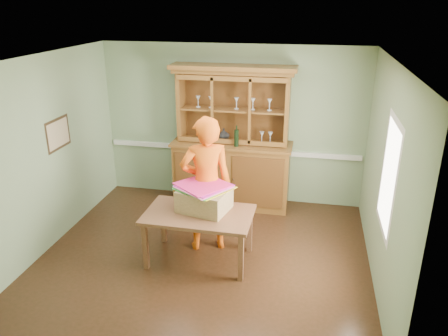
% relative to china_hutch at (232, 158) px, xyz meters
% --- Properties ---
extents(floor, '(4.50, 4.50, 0.00)m').
position_rel_china_hutch_xyz_m(floor, '(-0.06, -1.73, -0.84)').
color(floor, '#3E2214').
rests_on(floor, ground).
extents(ceiling, '(4.50, 4.50, 0.00)m').
position_rel_china_hutch_xyz_m(ceiling, '(-0.06, -1.73, 1.86)').
color(ceiling, white).
rests_on(ceiling, wall_back).
extents(wall_back, '(4.50, 0.00, 4.50)m').
position_rel_china_hutch_xyz_m(wall_back, '(-0.06, 0.27, 0.51)').
color(wall_back, gray).
rests_on(wall_back, floor).
extents(wall_left, '(0.00, 4.00, 4.00)m').
position_rel_china_hutch_xyz_m(wall_left, '(-2.31, -1.73, 0.51)').
color(wall_left, gray).
rests_on(wall_left, floor).
extents(wall_right, '(0.00, 4.00, 4.00)m').
position_rel_china_hutch_xyz_m(wall_right, '(2.19, -1.73, 0.51)').
color(wall_right, gray).
rests_on(wall_right, floor).
extents(wall_front, '(4.50, 0.00, 4.50)m').
position_rel_china_hutch_xyz_m(wall_front, '(-0.06, -3.73, 0.51)').
color(wall_front, gray).
rests_on(wall_front, floor).
extents(chair_rail, '(4.41, 0.05, 0.08)m').
position_rel_china_hutch_xyz_m(chair_rail, '(-0.06, 0.25, 0.06)').
color(chair_rail, white).
rests_on(chair_rail, wall_back).
extents(framed_map, '(0.03, 0.60, 0.46)m').
position_rel_china_hutch_xyz_m(framed_map, '(-2.29, -1.43, 0.71)').
color(framed_map, '#342514').
rests_on(framed_map, wall_left).
extents(window_panel, '(0.03, 0.96, 1.36)m').
position_rel_china_hutch_xyz_m(window_panel, '(2.17, -2.03, 0.66)').
color(window_panel, white).
rests_on(window_panel, wall_right).
extents(china_hutch, '(2.03, 0.67, 2.39)m').
position_rel_china_hutch_xyz_m(china_hutch, '(0.00, 0.00, 0.00)').
color(china_hutch, brown).
rests_on(china_hutch, floor).
extents(dining_table, '(1.44, 0.87, 0.71)m').
position_rel_china_hutch_xyz_m(dining_table, '(-0.10, -1.86, -0.21)').
color(dining_table, brown).
rests_on(dining_table, floor).
extents(cardboard_box, '(0.73, 0.64, 0.30)m').
position_rel_china_hutch_xyz_m(cardboard_box, '(-0.05, -1.74, 0.03)').
color(cardboard_box, tan).
rests_on(cardboard_box, dining_table).
extents(kite_stack, '(0.81, 0.81, 0.05)m').
position_rel_china_hutch_xyz_m(kite_stack, '(-0.05, -1.71, 0.20)').
color(kite_stack, yellow).
rests_on(kite_stack, cardboard_box).
extents(person, '(0.83, 0.69, 1.95)m').
position_rel_china_hutch_xyz_m(person, '(-0.08, -1.51, 0.14)').
color(person, '#EA590E').
rests_on(person, floor).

